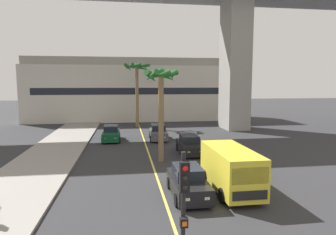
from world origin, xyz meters
TOP-DOWN VIEW (x-y plane):
  - sidewalk_left at (-8.00, 16.00)m, footprint 4.80×80.00m
  - lane_stripe_center at (0.00, 24.00)m, footprint 0.14×56.00m
  - pier_building_backdrop at (0.00, 49.76)m, footprint 34.06×8.04m
  - car_queue_front at (3.41, 24.85)m, footprint 1.88×4.12m
  - car_queue_second at (-3.39, 31.61)m, footprint 1.87×4.12m
  - car_queue_third at (1.29, 15.60)m, footprint 1.84×4.10m
  - car_queue_fourth at (1.51, 31.52)m, footprint 1.96×4.16m
  - delivery_van at (3.75, 15.94)m, footprint 2.17×5.25m
  - traffic_light_median_near at (-0.49, 7.83)m, footprint 0.24×0.37m
  - palm_tree_near_median at (-0.27, 40.73)m, footprint 3.54×3.54m
  - palm_tree_mid_median at (0.73, 22.74)m, footprint 2.63×2.67m

SIDE VIEW (x-z plane):
  - lane_stripe_center at x=0.00m, z-range 0.00..0.01m
  - sidewalk_left at x=-8.00m, z-range 0.00..0.15m
  - car_queue_front at x=3.41m, z-range -0.06..1.50m
  - car_queue_second at x=-3.39m, z-range -0.06..1.50m
  - car_queue_third at x=1.29m, z-range -0.06..1.50m
  - car_queue_fourth at x=1.51m, z-range -0.06..1.50m
  - delivery_van at x=3.75m, z-range 0.11..2.47m
  - traffic_light_median_near at x=-0.49m, z-range 0.61..4.81m
  - pier_building_backdrop at x=0.00m, z-range -0.06..9.74m
  - palm_tree_mid_median at x=0.73m, z-range 1.97..8.99m
  - palm_tree_near_median at x=-0.27m, z-range 2.63..11.25m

